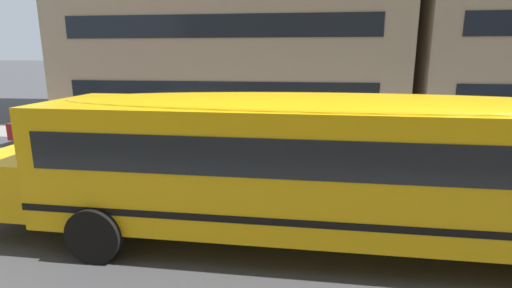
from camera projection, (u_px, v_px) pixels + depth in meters
The scene contains 5 objects.
ground_plane at pixel (398, 213), 9.55m from camera, with size 400.00×400.00×0.00m, color #424244.
sidewalk_far at pixel (358, 140), 17.56m from camera, with size 120.00×3.00×0.01m, color gray.
lane_centreline at pixel (398, 213), 9.55m from camera, with size 110.00×0.16×0.01m, color silver.
school_bus at pixel (325, 158), 7.62m from camera, with size 13.76×3.34×3.07m.
parked_car_red_by_lamppost at pixel (61, 125), 16.53m from camera, with size 3.95×1.98×1.64m.
Camera 1 is at (-2.25, -9.30, 3.81)m, focal length 27.29 mm.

